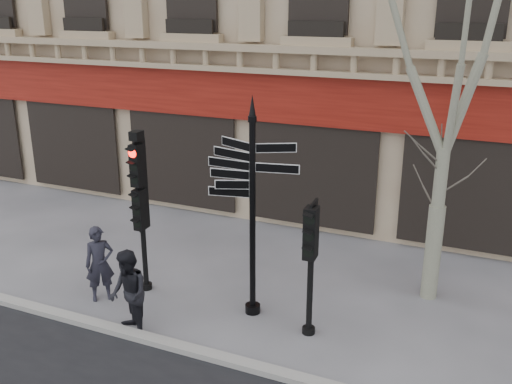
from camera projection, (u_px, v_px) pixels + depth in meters
ground at (233, 317)px, 11.34m from camera, size 80.00×80.00×0.00m
kerb at (199, 352)px, 10.11m from camera, size 80.00×0.25×0.12m
fingerpost at (252, 172)px, 10.59m from camera, size 1.91×1.91×4.40m
traffic_signal_main at (140, 193)px, 11.77m from camera, size 0.40×0.29×3.52m
traffic_signal_secondary at (311, 247)px, 10.24m from camera, size 0.45×0.33×2.56m
plane_tree at (457, 25)px, 10.38m from camera, size 2.99×2.99×7.94m
pedestrian_a at (100, 264)px, 11.80m from camera, size 0.69×0.69×1.62m
pedestrian_b at (129, 294)px, 10.52m from camera, size 1.04×1.01×1.69m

